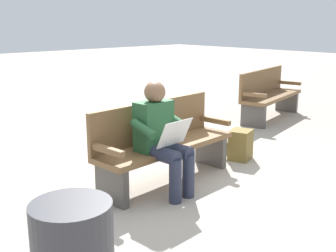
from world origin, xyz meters
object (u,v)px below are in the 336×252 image
person_seated (161,135)px  backpack (240,145)px  bench_near (162,142)px  bench_far (269,94)px

person_seated → backpack: person_seated is taller
bench_near → backpack: bench_near is taller
bench_near → backpack: bearing=170.2°
bench_near → person_seated: 0.39m
bench_near → backpack: (-1.25, 0.14, -0.26)m
bench_near → bench_far: same height
backpack → bench_near: bearing=-6.3°
person_seated → backpack: (-1.49, -0.11, -0.43)m
backpack → bench_far: bearing=-154.0°
person_seated → backpack: bearing=-179.3°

